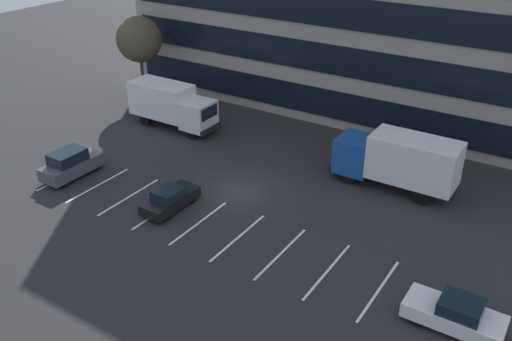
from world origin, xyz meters
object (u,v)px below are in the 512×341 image
object	(u,v)px
sedan_white	(455,314)
bare_tree	(139,40)
box_truck_blue	(398,159)
box_truck_white	(171,104)
sedan_black	(170,199)
suv_charcoal	(71,164)

from	to	relation	value
sedan_white	bare_tree	world-z (taller)	bare_tree
box_truck_blue	sedan_white	world-z (taller)	box_truck_blue
box_truck_blue	box_truck_white	xyz separation A→B (m)	(-18.84, -0.04, -0.12)
sedan_black	bare_tree	xyz separation A→B (m)	(-14.54, 13.44, 4.78)
box_truck_white	bare_tree	distance (m)	8.06
box_truck_white	sedan_black	bearing A→B (deg)	-50.32
suv_charcoal	sedan_white	bearing A→B (deg)	-1.19
box_truck_blue	suv_charcoal	world-z (taller)	box_truck_blue
box_truck_blue	bare_tree	world-z (taller)	bare_tree
suv_charcoal	bare_tree	bearing A→B (deg)	114.14
box_truck_white	sedan_white	bearing A→B (deg)	-22.88
sedan_black	bare_tree	bearing A→B (deg)	137.26
box_truck_blue	sedan_black	world-z (taller)	box_truck_blue
box_truck_blue	box_truck_white	size ratio (longest dim) A/B	1.06
bare_tree	box_truck_white	bearing A→B (deg)	-29.27
suv_charcoal	bare_tree	size ratio (longest dim) A/B	0.57
suv_charcoal	box_truck_blue	bearing A→B (deg)	28.54
sedan_white	bare_tree	bearing A→B (deg)	155.80
sedan_black	sedan_white	bearing A→B (deg)	-3.06
box_truck_blue	sedan_white	distance (m)	12.88
suv_charcoal	box_truck_white	bearing A→B (deg)	89.20
box_truck_blue	suv_charcoal	bearing A→B (deg)	-151.46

